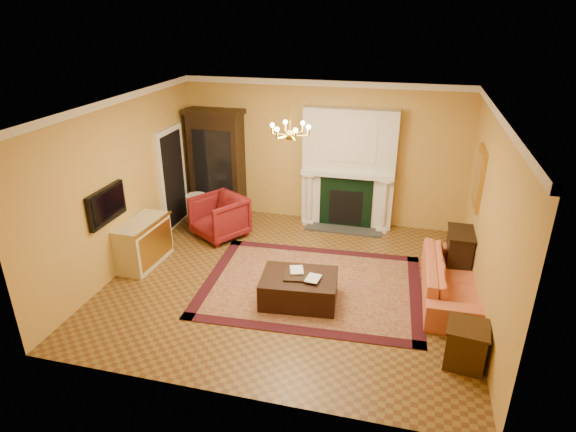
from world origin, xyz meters
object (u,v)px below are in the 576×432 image
(end_table, at_px, (466,346))
(console_table, at_px, (458,253))
(china_cabinet, at_px, (217,166))
(commode, at_px, (143,243))
(pedestal_table, at_px, (197,209))
(coral_sofa, at_px, (452,274))
(wingback_armchair, at_px, (219,215))
(leather_ottoman, at_px, (299,288))

(end_table, relative_size, console_table, 0.73)
(china_cabinet, relative_size, end_table, 3.99)
(commode, height_order, end_table, commode)
(pedestal_table, xyz_separation_m, end_table, (5.12, -3.06, -0.16))
(china_cabinet, xyz_separation_m, coral_sofa, (4.89, -2.33, -0.70))
(china_cabinet, height_order, wingback_armchair, china_cabinet)
(pedestal_table, height_order, leather_ottoman, pedestal_table)
(coral_sofa, xyz_separation_m, leather_ottoman, (-2.34, -0.72, -0.19))
(coral_sofa, relative_size, leather_ottoman, 1.84)
(commode, bearing_deg, leather_ottoman, -6.98)
(pedestal_table, height_order, console_table, console_table)
(console_table, bearing_deg, end_table, -90.90)
(pedestal_table, distance_m, commode, 1.68)
(wingback_armchair, xyz_separation_m, commode, (-0.92, -1.40, -0.05))
(wingback_armchair, relative_size, end_table, 1.67)
(commode, relative_size, end_table, 1.98)
(leather_ottoman, bearing_deg, commode, 164.62)
(china_cabinet, relative_size, coral_sofa, 1.04)
(wingback_armchair, height_order, pedestal_table, wingback_armchair)
(china_cabinet, xyz_separation_m, console_table, (5.05, -1.50, -0.74))
(china_cabinet, height_order, pedestal_table, china_cabinet)
(pedestal_table, height_order, coral_sofa, coral_sofa)
(coral_sofa, bearing_deg, china_cabinet, 63.74)
(china_cabinet, xyz_separation_m, end_table, (4.99, -3.95, -0.84))
(wingback_armchair, xyz_separation_m, end_table, (4.53, -2.81, -0.19))
(coral_sofa, relative_size, end_table, 3.85)
(commode, bearing_deg, end_table, -11.76)
(pedestal_table, bearing_deg, leather_ottoman, -38.82)
(pedestal_table, bearing_deg, coral_sofa, -16.02)
(china_cabinet, xyz_separation_m, leather_ottoman, (2.55, -3.05, -0.89))
(china_cabinet, bearing_deg, end_table, -36.17)
(china_cabinet, height_order, leather_ottoman, china_cabinet)
(end_table, height_order, console_table, console_table)
(wingback_armchair, xyz_separation_m, coral_sofa, (4.43, -1.19, -0.05))
(wingback_armchair, distance_m, end_table, 5.33)
(console_table, bearing_deg, coral_sofa, -100.21)
(leather_ottoman, bearing_deg, end_table, -25.81)
(commode, xyz_separation_m, console_table, (5.51, 1.03, -0.03))
(pedestal_table, distance_m, coral_sofa, 5.23)
(wingback_armchair, bearing_deg, china_cabinet, 144.49)
(end_table, relative_size, leather_ottoman, 0.48)
(wingback_armchair, relative_size, coral_sofa, 0.43)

